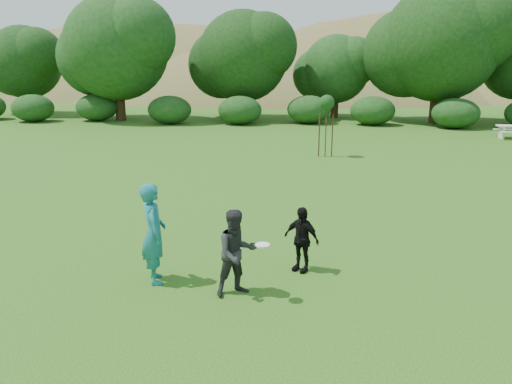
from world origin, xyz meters
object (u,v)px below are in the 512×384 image
at_px(player_grey, 237,253).
at_px(player_black, 301,239).
at_px(player_teal, 154,233).
at_px(sapling, 327,104).

height_order(player_grey, player_black, player_grey).
bearing_deg(player_teal, player_grey, -126.96).
bearing_deg(player_grey, player_teal, 136.21).
relative_size(player_teal, sapling, 0.72).
height_order(player_teal, sapling, sapling).
distance_m(player_teal, player_grey, 1.78).
distance_m(player_grey, sapling, 14.73).
xyz_separation_m(player_black, sapling, (0.75, 13.26, 1.71)).
bearing_deg(player_black, player_grey, -102.59).
relative_size(player_teal, player_grey, 1.22).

